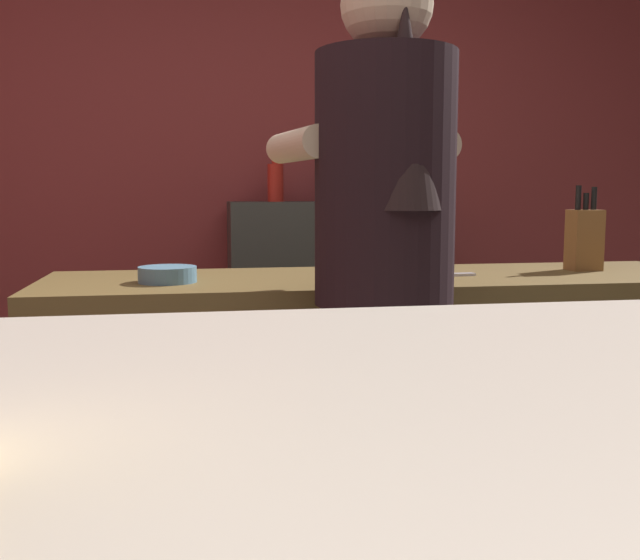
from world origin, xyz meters
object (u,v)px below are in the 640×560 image
bartender (385,264)px  bottle_hot_sauce (334,179)px  bottle_olive_oil (275,180)px  chefs_knife (438,275)px  knife_block (584,238)px  mixing_bowl (167,274)px

bartender → bottle_hot_sauce: bartender is taller
bottle_hot_sauce → bottle_olive_oil: 0.28m
chefs_knife → bottle_hot_sauce: size_ratio=0.90×
bottle_olive_oil → bottle_hot_sauce: bearing=5.5°
bartender → chefs_knife: (0.28, 0.41, -0.08)m
bottle_olive_oil → bartender: bearing=-87.0°
knife_block → bottle_olive_oil: 1.46m
bartender → knife_block: bartender is taller
bartender → knife_block: (0.81, 0.49, 0.02)m
knife_block → bottle_hot_sauce: bearing=118.0°
knife_block → bottle_olive_oil: (-0.90, 1.13, 0.21)m
mixing_bowl → bottle_olive_oil: (0.45, 1.23, 0.29)m
knife_block → mixing_bowl: knife_block is taller
bottle_hot_sauce → bottle_olive_oil: (-0.28, -0.03, -0.01)m
chefs_knife → bottle_olive_oil: (-0.36, 1.22, 0.31)m
bottle_olive_oil → chefs_knife: bearing=-73.4°
mixing_bowl → bottle_olive_oil: bottle_olive_oil is taller
bottle_hot_sauce → bottle_olive_oil: size_ratio=1.06×
bottle_olive_oil → knife_block: bearing=-51.7°
mixing_bowl → bottle_olive_oil: size_ratio=0.66×
knife_block → mixing_bowl: size_ratio=1.68×
chefs_knife → bottle_hot_sauce: bearing=90.0°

